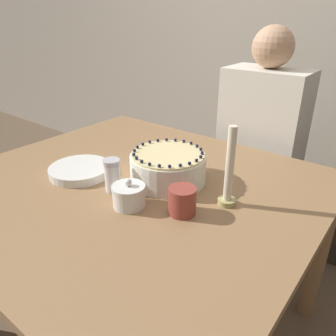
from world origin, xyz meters
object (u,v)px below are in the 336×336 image
cake (168,167)px  sugar_bowl (129,196)px  sugar_shaker (112,175)px  candle (229,174)px  person_man_blue_shirt (257,167)px

cake → sugar_bowl: bearing=-87.3°
sugar_shaker → sugar_bowl: bearing=-18.7°
cake → candle: size_ratio=1.04×
sugar_bowl → sugar_shaker: size_ratio=0.92×
person_man_blue_shirt → candle: bearing=104.8°
sugar_bowl → sugar_shaker: 0.12m
cake → person_man_blue_shirt: size_ratio=0.22×
sugar_shaker → candle: (0.36, 0.16, 0.05)m
cake → sugar_shaker: bearing=-120.8°
sugar_bowl → candle: 0.33m
sugar_bowl → cake: bearing=92.7°
sugar_bowl → candle: size_ratio=0.40×
candle → person_man_blue_shirt: 0.79m
sugar_shaker → candle: candle is taller
cake → sugar_bowl: 0.22m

